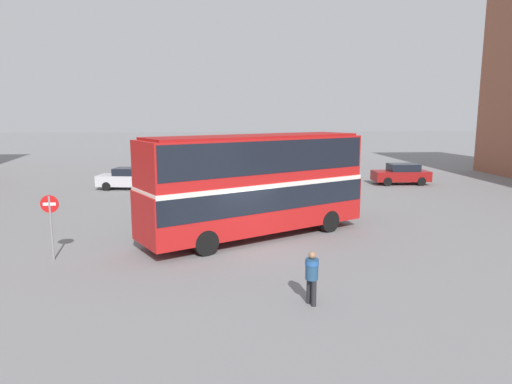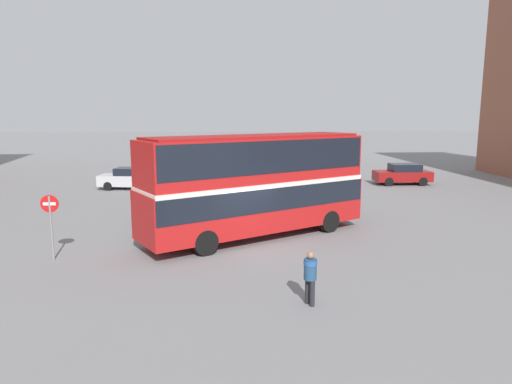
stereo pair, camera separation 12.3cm
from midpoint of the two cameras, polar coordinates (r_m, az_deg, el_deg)
name	(u,v)px [view 1 (the left image)]	position (r m, az deg, el deg)	size (l,w,h in m)	color
ground_plane	(250,248)	(18.93, -0.95, -6.98)	(240.00, 240.00, 0.00)	slate
double_decker_bus	(256,180)	(20.02, -0.17, 1.57)	(10.38, 7.30, 4.54)	red
pedestrian_foreground	(312,272)	(13.33, 6.72, -9.95)	(0.52, 0.52, 1.59)	#232328
parked_car_kerb_near	(271,188)	(29.20, 1.72, 0.46)	(4.53, 2.14, 1.44)	silver
parked_car_kerb_far	(129,178)	(34.55, -15.71, 1.64)	(4.53, 2.33, 1.56)	silver
parked_car_side_street	(401,174)	(37.30, 17.62, 2.17)	(4.32, 1.97, 1.62)	maroon
no_entry_sign	(50,216)	(18.61, -24.48, -2.79)	(0.66, 0.08, 2.49)	gray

